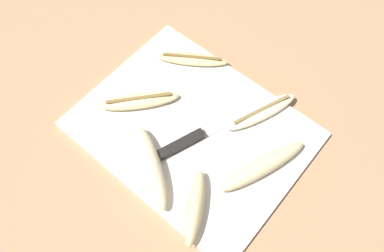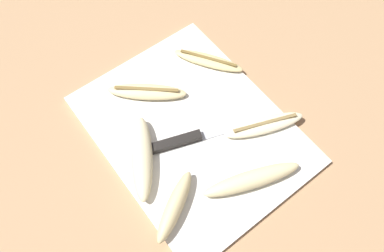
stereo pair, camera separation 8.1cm
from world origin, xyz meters
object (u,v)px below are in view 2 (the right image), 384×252
Objects in this scene: banana_spotted_left at (208,60)px; banana_soft_right at (252,179)px; banana_bright_far at (264,125)px; banana_mellow_near at (175,206)px; banana_ripe_center at (147,92)px; banana_cream_curved at (142,157)px; knife at (183,140)px.

banana_spotted_left is 0.79× the size of banana_soft_right.
banana_soft_right is 1.14× the size of banana_bright_far.
banana_spotted_left is 0.36m from banana_mellow_near.
banana_ripe_center is 0.90× the size of banana_cream_curved.
banana_ripe_center is (-0.30, -0.05, -0.00)m from banana_soft_right.
banana_mellow_near reaches higher than banana_spotted_left.
banana_soft_right is 0.31m from banana_ripe_center.
banana_soft_right is (0.29, -0.12, 0.01)m from banana_spotted_left.
knife is 1.43× the size of banana_ripe_center.
banana_ripe_center is 0.27m from banana_bright_far.
banana_soft_right is at bearing -53.83° from banana_bright_far.
banana_soft_right is (0.05, 0.16, -0.00)m from banana_mellow_near.
banana_mellow_near is 0.12m from banana_cream_curved.
banana_bright_far is at bearing 126.17° from banana_soft_right.
banana_mellow_near is at bearing -2.96° from banana_cream_curved.
banana_soft_right is 0.13m from banana_bright_far.
banana_mellow_near is 0.89× the size of banana_ripe_center.
banana_cream_curved is at bearing -110.59° from banana_bright_far.
banana_soft_right is at bearing 9.11° from banana_ripe_center.
banana_soft_right is at bearing 38.95° from knife.
banana_soft_right is 0.23m from banana_cream_curved.
banana_soft_right is (0.16, 0.06, 0.01)m from knife.
banana_spotted_left is at bearing 176.59° from banana_bright_far.
banana_bright_far is (-0.08, 0.11, -0.01)m from banana_soft_right.
banana_spotted_left is 0.90× the size of banana_cream_curved.
banana_ripe_center reaches higher than knife.
banana_cream_curved is 1.00× the size of banana_bright_far.
banana_spotted_left is 0.21m from banana_bright_far.
banana_soft_right reaches higher than banana_spotted_left.
banana_ripe_center is at bearing 142.35° from banana_cream_curved.
banana_mellow_near is at bearing -107.59° from banana_soft_right.
banana_cream_curved is (-0.02, -0.09, 0.01)m from knife.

